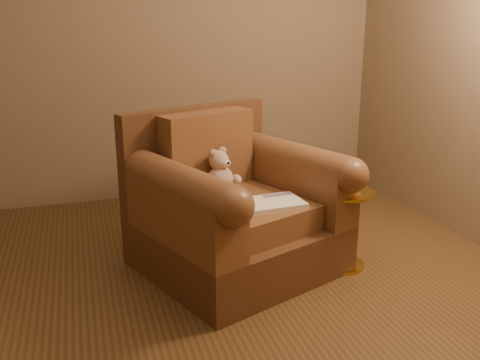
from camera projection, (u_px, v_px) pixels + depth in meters
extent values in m
plane|color=brown|center=(197.00, 315.00, 2.75)|extent=(4.00, 4.00, 0.00)
cube|color=#7C694C|center=(137.00, 33.00, 4.18)|extent=(4.00, 0.02, 2.70)
cube|color=#52321B|center=(238.00, 245.00, 3.24)|extent=(1.33, 1.30, 0.29)
cube|color=#52321B|center=(195.00, 156.00, 3.44)|extent=(1.00, 0.48, 0.64)
cube|color=brown|center=(243.00, 212.00, 3.14)|extent=(0.83, 0.90, 0.16)
cube|color=brown|center=(207.00, 150.00, 3.31)|extent=(0.62, 0.38, 0.47)
cube|color=brown|center=(183.00, 214.00, 2.86)|extent=(0.52, 0.90, 0.33)
cube|color=brown|center=(294.00, 185.00, 3.36)|extent=(0.52, 0.90, 0.33)
cylinder|color=brown|center=(182.00, 184.00, 2.82)|extent=(0.52, 0.90, 0.21)
cylinder|color=brown|center=(295.00, 159.00, 3.31)|extent=(0.52, 0.90, 0.21)
ellipsoid|color=tan|center=(220.00, 180.00, 3.23)|extent=(0.16, 0.15, 0.17)
sphere|color=tan|center=(219.00, 160.00, 3.20)|extent=(0.12, 0.12, 0.12)
ellipsoid|color=tan|center=(213.00, 153.00, 3.16)|extent=(0.05, 0.03, 0.05)
ellipsoid|color=tan|center=(223.00, 151.00, 3.22)|extent=(0.05, 0.03, 0.05)
ellipsoid|color=beige|center=(226.00, 164.00, 3.17)|extent=(0.06, 0.04, 0.05)
sphere|color=black|center=(228.00, 163.00, 3.15)|extent=(0.02, 0.02, 0.02)
ellipsoid|color=tan|center=(221.00, 185.00, 3.13)|extent=(0.05, 0.11, 0.05)
ellipsoid|color=tan|center=(237.00, 179.00, 3.24)|extent=(0.05, 0.11, 0.05)
ellipsoid|color=tan|center=(228.00, 193.00, 3.15)|extent=(0.07, 0.11, 0.05)
ellipsoid|color=tan|center=(238.00, 189.00, 3.22)|extent=(0.07, 0.11, 0.05)
cube|color=beige|center=(267.00, 204.00, 3.00)|extent=(0.42, 0.27, 0.03)
cube|color=white|center=(251.00, 204.00, 2.96)|extent=(0.21, 0.25, 0.00)
cube|color=white|center=(284.00, 200.00, 3.03)|extent=(0.21, 0.25, 0.00)
cube|color=beige|center=(267.00, 201.00, 3.00)|extent=(0.03, 0.24, 0.00)
cube|color=#0F1638|center=(243.00, 204.00, 2.95)|extent=(0.07, 0.09, 0.00)
cube|color=slate|center=(277.00, 195.00, 3.11)|extent=(0.18, 0.06, 0.00)
cylinder|color=gold|center=(341.00, 264.00, 3.29)|extent=(0.28, 0.28, 0.02)
cylinder|color=gold|center=(343.00, 229.00, 3.22)|extent=(0.03, 0.03, 0.45)
cylinder|color=gold|center=(345.00, 192.00, 3.15)|extent=(0.35, 0.35, 0.02)
cylinder|color=gold|center=(345.00, 194.00, 3.16)|extent=(0.03, 0.03, 0.02)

